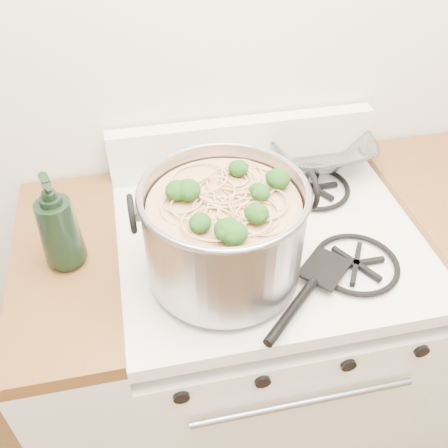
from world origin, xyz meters
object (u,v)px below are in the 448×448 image
(stock_pot, at_px, (224,232))
(spatula, at_px, (325,266))
(gas_range, at_px, (261,343))
(glass_bowl, at_px, (318,153))
(bottle, at_px, (57,222))

(stock_pot, distance_m, spatula, 0.25)
(gas_range, distance_m, stock_pot, 0.63)
(spatula, bearing_deg, glass_bowl, 118.60)
(spatula, distance_m, glass_bowl, 0.46)
(gas_range, relative_size, spatula, 2.98)
(gas_range, relative_size, glass_bowl, 7.66)
(spatula, relative_size, bottle, 1.26)
(glass_bowl, height_order, bottle, bottle)
(gas_range, bearing_deg, glass_bowl, 50.88)
(gas_range, xyz_separation_m, stock_pot, (-0.14, -0.11, 0.60))
(glass_bowl, bearing_deg, gas_range, -129.12)
(gas_range, xyz_separation_m, bottle, (-0.49, -0.01, 0.61))
(gas_range, height_order, bottle, bottle)
(glass_bowl, bearing_deg, stock_pot, -133.57)
(spatula, height_order, bottle, bottle)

